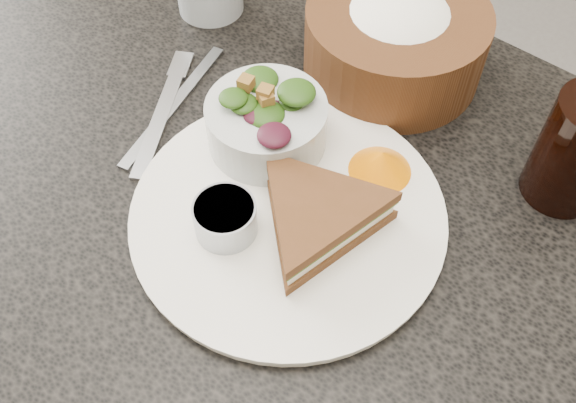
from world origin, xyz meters
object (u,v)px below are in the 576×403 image
at_px(salad_bowl, 266,117).
at_px(dressing_ramekin, 225,219).
at_px(dining_table, 284,344).
at_px(dinner_plate, 288,216).
at_px(sandwich, 317,216).
at_px(bread_basket, 396,31).

distance_m(salad_bowl, dressing_ramekin, 0.12).
height_order(salad_bowl, dressing_ramekin, salad_bowl).
relative_size(dining_table, dinner_plate, 3.32).
height_order(sandwich, bread_basket, bread_basket).
bearing_deg(dinner_plate, sandwich, 3.59).
xyz_separation_m(dinner_plate, dressing_ramekin, (-0.03, -0.05, 0.02)).
xyz_separation_m(sandwich, bread_basket, (-0.07, 0.24, 0.02)).
relative_size(sandwich, dressing_ramekin, 2.64).
bearing_deg(salad_bowl, dinner_plate, -37.00).
relative_size(dressing_ramekin, bread_basket, 0.29).
height_order(dining_table, dressing_ramekin, dressing_ramekin).
bearing_deg(dinner_plate, salad_bowl, 143.00).
distance_m(sandwich, dressing_ramekin, 0.08).
bearing_deg(bread_basket, dinner_plate, -80.03).
bearing_deg(dinner_plate, dressing_ramekin, -121.52).
xyz_separation_m(dinner_plate, sandwich, (0.03, 0.00, 0.03)).
relative_size(sandwich, salad_bowl, 1.28).
xyz_separation_m(dressing_ramekin, bread_basket, (-0.01, 0.29, 0.03)).
relative_size(dinner_plate, salad_bowl, 2.46).
relative_size(dinner_plate, bread_basket, 1.49).
bearing_deg(salad_bowl, bread_basket, 79.97).
height_order(dinner_plate, bread_basket, bread_basket).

